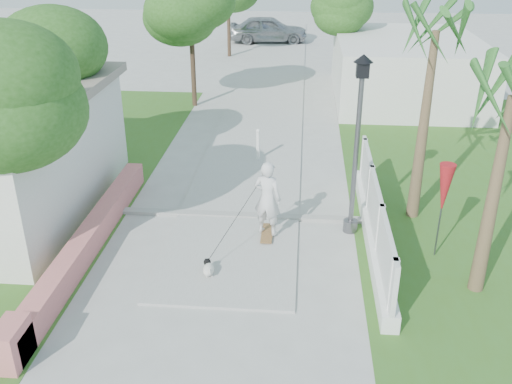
# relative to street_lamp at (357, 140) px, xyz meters

# --- Properties ---
(ground) EXTENTS (90.00, 90.00, 0.00)m
(ground) POSITION_rel_street_lamp_xyz_m (-2.90, -5.50, -2.43)
(ground) COLOR #B7B7B2
(ground) RESTS_ON ground
(path_strip) EXTENTS (3.20, 36.00, 0.06)m
(path_strip) POSITION_rel_street_lamp_xyz_m (-2.90, 14.50, -2.40)
(path_strip) COLOR #B7B7B2
(path_strip) RESTS_ON ground
(curb) EXTENTS (6.50, 0.25, 0.10)m
(curb) POSITION_rel_street_lamp_xyz_m (-2.90, 0.50, -2.38)
(curb) COLOR #999993
(curb) RESTS_ON ground
(grass_left) EXTENTS (8.00, 20.00, 0.01)m
(grass_left) POSITION_rel_street_lamp_xyz_m (-9.90, 2.50, -2.42)
(grass_left) COLOR #3B6620
(grass_left) RESTS_ON ground
(grass_right) EXTENTS (8.00, 20.00, 0.01)m
(grass_right) POSITION_rel_street_lamp_xyz_m (4.10, 2.50, -2.42)
(grass_right) COLOR #3B6620
(grass_right) RESTS_ON ground
(pink_wall) EXTENTS (0.45, 8.20, 0.80)m
(pink_wall) POSITION_rel_street_lamp_xyz_m (-6.20, -1.95, -2.11)
(pink_wall) COLOR #D9796F
(pink_wall) RESTS_ON ground
(lattice_fence) EXTENTS (0.35, 7.00, 1.50)m
(lattice_fence) POSITION_rel_street_lamp_xyz_m (0.50, -0.50, -1.88)
(lattice_fence) COLOR white
(lattice_fence) RESTS_ON ground
(building_right) EXTENTS (6.00, 8.00, 2.60)m
(building_right) POSITION_rel_street_lamp_xyz_m (3.10, 12.50, -1.13)
(building_right) COLOR silver
(building_right) RESTS_ON ground
(street_lamp) EXTENTS (0.44, 0.44, 4.44)m
(street_lamp) POSITION_rel_street_lamp_xyz_m (0.00, 0.00, 0.00)
(street_lamp) COLOR #59595E
(street_lamp) RESTS_ON ground
(bollard) EXTENTS (0.14, 0.14, 1.09)m
(bollard) POSITION_rel_street_lamp_xyz_m (-2.70, 4.50, -1.84)
(bollard) COLOR white
(bollard) RESTS_ON ground
(patio_umbrella) EXTENTS (0.36, 0.36, 2.30)m
(patio_umbrella) POSITION_rel_street_lamp_xyz_m (1.90, -1.00, -0.74)
(patio_umbrella) COLOR #59595E
(patio_umbrella) RESTS_ON ground
(tree_left_mid) EXTENTS (3.20, 3.20, 4.85)m
(tree_left_mid) POSITION_rel_street_lamp_xyz_m (-8.38, 2.98, 1.07)
(tree_left_mid) COLOR #4C3826
(tree_left_mid) RESTS_ON ground
(tree_path_left) EXTENTS (3.40, 3.40, 5.23)m
(tree_path_left) POSITION_rel_street_lamp_xyz_m (-5.88, 10.48, 1.39)
(tree_path_left) COLOR #4C3826
(tree_path_left) RESTS_ON ground
(tree_path_right) EXTENTS (3.00, 3.00, 4.79)m
(tree_path_right) POSITION_rel_street_lamp_xyz_m (0.32, 14.48, 1.07)
(tree_path_right) COLOR #4C3826
(tree_path_right) RESTS_ON ground
(palm_far) EXTENTS (1.80, 1.80, 5.30)m
(palm_far) POSITION_rel_street_lamp_xyz_m (1.70, 1.00, 2.06)
(palm_far) COLOR brown
(palm_far) RESTS_ON ground
(palm_near) EXTENTS (1.80, 1.80, 4.70)m
(palm_near) POSITION_rel_street_lamp_xyz_m (2.50, -2.30, 1.53)
(palm_near) COLOR brown
(palm_near) RESTS_ON ground
(skateboarder) EXTENTS (1.55, 2.19, 2.00)m
(skateboarder) POSITION_rel_street_lamp_xyz_m (-2.59, -1.07, -1.56)
(skateboarder) COLOR olive
(skateboarder) RESTS_ON ground
(dog) EXTENTS (0.35, 0.52, 0.37)m
(dog) POSITION_rel_street_lamp_xyz_m (-3.23, -2.32, -2.23)
(dog) COLOR silver
(dog) RESTS_ON ground
(parked_car) EXTENTS (5.09, 2.32, 1.69)m
(parked_car) POSITION_rel_street_lamp_xyz_m (-3.71, 24.87, -1.58)
(parked_car) COLOR #9FA2A6
(parked_car) RESTS_ON ground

